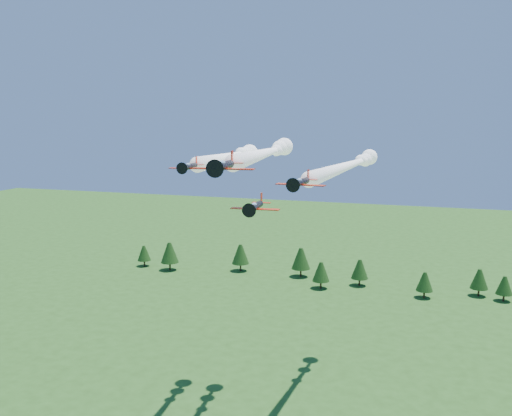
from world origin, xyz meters
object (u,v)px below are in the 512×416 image
(plane_right, at_px, (351,165))
(plane_lead, at_px, (267,153))
(plane_slot, at_px, (256,206))
(plane_left, at_px, (233,156))

(plane_right, bearing_deg, plane_lead, -126.95)
(plane_lead, xyz_separation_m, plane_slot, (2.25, -13.81, -7.80))
(plane_lead, distance_m, plane_slot, 16.02)
(plane_lead, height_order, plane_slot, plane_lead)
(plane_lead, bearing_deg, plane_right, 43.81)
(plane_lead, xyz_separation_m, plane_right, (13.13, 15.16, -3.08))
(plane_slot, bearing_deg, plane_left, 116.45)
(plane_lead, relative_size, plane_left, 1.25)
(plane_left, relative_size, plane_slot, 4.86)
(plane_left, distance_m, plane_slot, 21.79)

